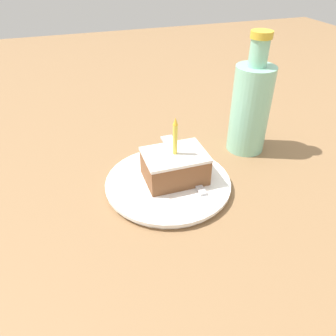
# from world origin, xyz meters

# --- Properties ---
(ground_plane) EXTENTS (2.40, 2.40, 0.04)m
(ground_plane) POSITION_xyz_m (0.00, 0.00, -0.02)
(ground_plane) COLOR olive
(ground_plane) RESTS_ON ground
(plate) EXTENTS (0.21, 0.21, 0.01)m
(plate) POSITION_xyz_m (-0.01, 0.01, 0.01)
(plate) COLOR white
(plate) RESTS_ON ground_plane
(cake_slice) EXTENTS (0.08, 0.10, 0.11)m
(cake_slice) POSITION_xyz_m (-0.01, 0.02, 0.04)
(cake_slice) COLOR brown
(cake_slice) RESTS_ON plate
(fork) EXTENTS (0.20, 0.02, 0.00)m
(fork) POSITION_xyz_m (-0.07, 0.05, 0.02)
(fork) COLOR silver
(fork) RESTS_ON plate
(bottle) EXTENTS (0.07, 0.07, 0.23)m
(bottle) POSITION_xyz_m (-0.09, 0.20, 0.09)
(bottle) COLOR #8CD1B2
(bottle) RESTS_ON ground_plane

